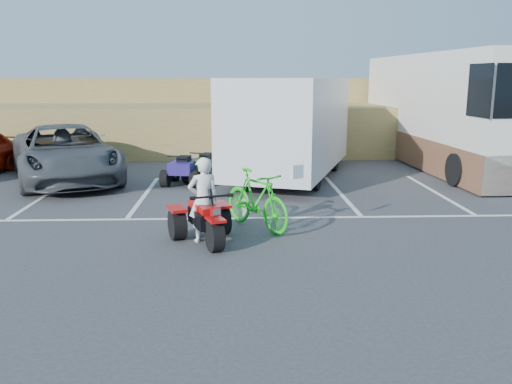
{
  "coord_description": "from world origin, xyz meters",
  "views": [
    {
      "loc": [
        -0.23,
        -9.61,
        3.18
      ],
      "look_at": [
        0.18,
        0.6,
        1.0
      ],
      "focal_mm": 38.0,
      "sensor_mm": 36.0,
      "label": 1
    }
  ],
  "objects_px": {
    "green_dirt_bike": "(256,200)",
    "grey_pickup": "(65,153)",
    "red_trike_atv": "(206,243)",
    "rider": "(203,200)",
    "rv_motorhome": "(448,119)",
    "cargo_trailer": "(291,125)",
    "quad_atv_green": "(208,181)",
    "quad_atv_blue": "(185,184)"
  },
  "relations": [
    {
      "from": "quad_atv_green",
      "to": "green_dirt_bike",
      "type": "bearing_deg",
      "value": -57.17
    },
    {
      "from": "green_dirt_bike",
      "to": "grey_pickup",
      "type": "xyz_separation_m",
      "value": [
        -5.69,
        5.66,
        0.23
      ]
    },
    {
      "from": "quad_atv_blue",
      "to": "quad_atv_green",
      "type": "height_order",
      "value": "quad_atv_green"
    },
    {
      "from": "rider",
      "to": "quad_atv_green",
      "type": "distance_m",
      "value": 6.35
    },
    {
      "from": "red_trike_atv",
      "to": "green_dirt_bike",
      "type": "xyz_separation_m",
      "value": [
        1.02,
        1.0,
        0.63
      ]
    },
    {
      "from": "cargo_trailer",
      "to": "quad_atv_blue",
      "type": "height_order",
      "value": "cargo_trailer"
    },
    {
      "from": "red_trike_atv",
      "to": "cargo_trailer",
      "type": "distance_m",
      "value": 7.5
    },
    {
      "from": "red_trike_atv",
      "to": "rider",
      "type": "distance_m",
      "value": 0.85
    },
    {
      "from": "red_trike_atv",
      "to": "quad_atv_green",
      "type": "height_order",
      "value": "red_trike_atv"
    },
    {
      "from": "rv_motorhome",
      "to": "quad_atv_green",
      "type": "xyz_separation_m",
      "value": [
        -8.53,
        -2.74,
        -1.7
      ]
    },
    {
      "from": "rv_motorhome",
      "to": "quad_atv_green",
      "type": "distance_m",
      "value": 9.12
    },
    {
      "from": "red_trike_atv",
      "to": "rv_motorhome",
      "type": "height_order",
      "value": "rv_motorhome"
    },
    {
      "from": "quad_atv_green",
      "to": "rv_motorhome",
      "type": "bearing_deg",
      "value": 37.19
    },
    {
      "from": "cargo_trailer",
      "to": "quad_atv_blue",
      "type": "bearing_deg",
      "value": -144.26
    },
    {
      "from": "red_trike_atv",
      "to": "rv_motorhome",
      "type": "xyz_separation_m",
      "value": [
        8.26,
        9.16,
        1.7
      ]
    },
    {
      "from": "rider",
      "to": "green_dirt_bike",
      "type": "height_order",
      "value": "rider"
    },
    {
      "from": "rider",
      "to": "green_dirt_bike",
      "type": "xyz_separation_m",
      "value": [
        1.07,
        0.86,
        -0.2
      ]
    },
    {
      "from": "cargo_trailer",
      "to": "rider",
      "type": "bearing_deg",
      "value": -90.27
    },
    {
      "from": "green_dirt_bike",
      "to": "grey_pickup",
      "type": "bearing_deg",
      "value": 100.73
    },
    {
      "from": "rv_motorhome",
      "to": "quad_atv_green",
      "type": "height_order",
      "value": "rv_motorhome"
    },
    {
      "from": "grey_pickup",
      "to": "quad_atv_blue",
      "type": "bearing_deg",
      "value": -34.09
    },
    {
      "from": "green_dirt_bike",
      "to": "grey_pickup",
      "type": "height_order",
      "value": "grey_pickup"
    },
    {
      "from": "rv_motorhome",
      "to": "quad_atv_blue",
      "type": "relative_size",
      "value": 7.49
    },
    {
      "from": "rider",
      "to": "rv_motorhome",
      "type": "xyz_separation_m",
      "value": [
        8.31,
        9.02,
        0.86
      ]
    },
    {
      "from": "rider",
      "to": "rv_motorhome",
      "type": "relative_size",
      "value": 0.15
    },
    {
      "from": "rider",
      "to": "quad_atv_green",
      "type": "xyz_separation_m",
      "value": [
        -0.22,
        6.29,
        -0.84
      ]
    },
    {
      "from": "grey_pickup",
      "to": "quad_atv_blue",
      "type": "xyz_separation_m",
      "value": [
        3.72,
        -0.73,
        -0.86
      ]
    },
    {
      "from": "rider",
      "to": "grey_pickup",
      "type": "relative_size",
      "value": 0.27
    },
    {
      "from": "cargo_trailer",
      "to": "quad_atv_green",
      "type": "distance_m",
      "value": 3.16
    },
    {
      "from": "red_trike_atv",
      "to": "quad_atv_blue",
      "type": "height_order",
      "value": "red_trike_atv"
    },
    {
      "from": "grey_pickup",
      "to": "cargo_trailer",
      "type": "relative_size",
      "value": 0.85
    },
    {
      "from": "red_trike_atv",
      "to": "grey_pickup",
      "type": "height_order",
      "value": "grey_pickup"
    },
    {
      "from": "red_trike_atv",
      "to": "rider",
      "type": "relative_size",
      "value": 0.97
    },
    {
      "from": "green_dirt_bike",
      "to": "cargo_trailer",
      "type": "height_order",
      "value": "cargo_trailer"
    },
    {
      "from": "rider",
      "to": "cargo_trailer",
      "type": "bearing_deg",
      "value": -129.21
    },
    {
      "from": "quad_atv_green",
      "to": "cargo_trailer",
      "type": "bearing_deg",
      "value": 30.03
    },
    {
      "from": "red_trike_atv",
      "to": "grey_pickup",
      "type": "distance_m",
      "value": 8.18
    },
    {
      "from": "red_trike_atv",
      "to": "green_dirt_bike",
      "type": "relative_size",
      "value": 0.77
    },
    {
      "from": "rider",
      "to": "quad_atv_green",
      "type": "bearing_deg",
      "value": -107.73
    },
    {
      "from": "green_dirt_bike",
      "to": "quad_atv_green",
      "type": "height_order",
      "value": "green_dirt_bike"
    },
    {
      "from": "cargo_trailer",
      "to": "rv_motorhome",
      "type": "bearing_deg",
      "value": 39.96
    },
    {
      "from": "red_trike_atv",
      "to": "rider",
      "type": "height_order",
      "value": "rider"
    }
  ]
}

